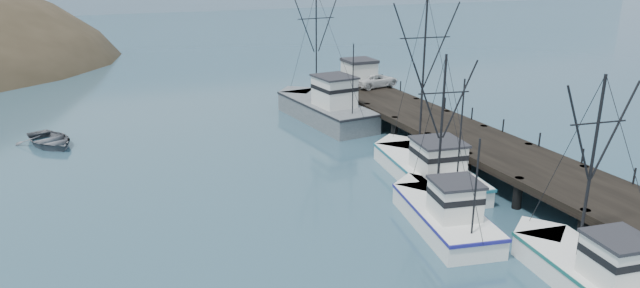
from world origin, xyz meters
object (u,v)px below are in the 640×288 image
(trawler_near, at_px, (590,272))
(trawler_mid, at_px, (442,213))
(work_vessel, at_px, (324,108))
(trawler_far, at_px, (425,167))
(pier, at_px, (456,133))
(pier_shed, at_px, (359,72))
(pickup_truck, at_px, (376,80))
(motorboat, at_px, (51,145))

(trawler_near, distance_m, trawler_mid, 8.48)
(work_vessel, bearing_deg, trawler_far, -87.95)
(trawler_mid, bearing_deg, pier, 51.36)
(pier, distance_m, trawler_far, 6.26)
(trawler_near, distance_m, pier_shed, 36.04)
(pier, bearing_deg, pier_shed, 89.68)
(trawler_near, relative_size, pier_shed, 3.20)
(trawler_near, relative_size, pickup_truck, 2.05)
(pickup_truck, relative_size, motorboat, 0.85)
(trawler_near, xyz_separation_m, work_vessel, (0.03, 31.35, 0.41))
(trawler_mid, bearing_deg, work_vessel, 83.70)
(trawler_mid, xyz_separation_m, work_vessel, (2.57, 23.26, 0.41))
(trawler_near, bearing_deg, pier, 72.83)
(motorboat, bearing_deg, work_vessel, -27.05)
(pier_shed, distance_m, pickup_truck, 1.87)
(trawler_mid, xyz_separation_m, pickup_truck, (9.72, 26.39, 1.88))
(trawler_mid, xyz_separation_m, trawler_far, (3.16, 6.69, 0.00))
(motorboat, bearing_deg, trawler_mid, -72.76)
(trawler_far, bearing_deg, motorboat, 143.06)
(pier, bearing_deg, trawler_far, -144.63)
(pier_shed, xyz_separation_m, pickup_truck, (1.40, -1.00, -0.73))
(work_vessel, bearing_deg, trawler_mid, -96.30)
(pier_shed, bearing_deg, motorboat, -175.24)
(pier_shed, distance_m, motorboat, 29.72)
(pier_shed, bearing_deg, work_vessel, -144.32)
(trawler_far, distance_m, work_vessel, 16.59)
(work_vessel, bearing_deg, pickup_truck, 23.64)
(pier, xyz_separation_m, work_vessel, (-5.65, 12.99, -0.46))
(work_vessel, bearing_deg, pier, -66.50)
(work_vessel, height_order, motorboat, work_vessel)
(trawler_mid, relative_size, pier_shed, 3.14)
(trawler_near, bearing_deg, pier_shed, 80.76)
(trawler_far, xyz_separation_m, work_vessel, (-0.59, 16.58, 0.41))
(trawler_mid, bearing_deg, pickup_truck, 69.79)
(trawler_mid, height_order, pickup_truck, trawler_mid)
(pickup_truck, bearing_deg, work_vessel, 102.01)
(trawler_far, bearing_deg, pier_shed, 76.03)
(trawler_far, xyz_separation_m, pickup_truck, (6.55, 19.70, 1.87))
(motorboat, bearing_deg, trawler_near, -77.40)
(trawler_far, xyz_separation_m, motorboat, (-24.27, 18.25, -0.82))
(trawler_mid, distance_m, work_vessel, 23.41)
(pickup_truck, bearing_deg, pier, 163.06)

